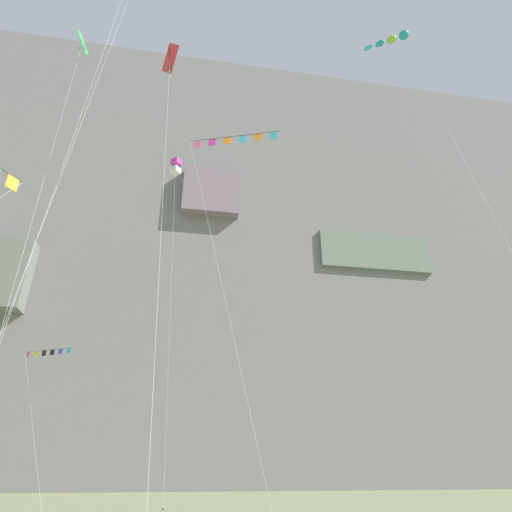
% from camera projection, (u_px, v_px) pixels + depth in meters
% --- Properties ---
extents(cliff_face, '(180.00, 27.57, 68.09)m').
position_uv_depth(cliff_face, '(204.00, 261.00, 73.06)').
color(cliff_face, slate).
rests_on(cliff_face, ground).
extents(kite_diamond_mid_right, '(2.09, 6.07, 30.04)m').
position_uv_depth(kite_diamond_mid_right, '(80.00, 53.00, 29.35)').
color(kite_diamond_mid_right, green).
rests_on(kite_diamond_mid_right, ground).
extents(kite_diamond_upper_mid, '(1.93, 5.55, 23.57)m').
position_uv_depth(kite_diamond_upper_mid, '(170.00, 67.00, 23.19)').
color(kite_diamond_upper_mid, red).
rests_on(kite_diamond_upper_mid, ground).
extents(kite_banner_upper_right, '(5.89, 4.32, 22.20)m').
position_uv_depth(kite_banner_upper_right, '(235.00, 147.00, 28.07)').
color(kite_banner_upper_right, black).
rests_on(kite_banner_upper_right, ground).
extents(kite_banner_high_left, '(4.73, 5.95, 9.70)m').
position_uv_depth(kite_banner_high_left, '(47.00, 363.00, 29.05)').
color(kite_banner_high_left, black).
rests_on(kite_banner_high_left, ground).
extents(kite_box_high_right, '(2.35, 6.42, 31.36)m').
position_uv_depth(kite_box_high_right, '(176.00, 167.00, 44.61)').
color(kite_box_high_right, '#CC3399').
rests_on(kite_box_high_right, ground).
extents(kite_windsock_far_right, '(3.60, 6.93, 30.51)m').
position_uv_depth(kite_windsock_far_right, '(393.00, 40.00, 30.82)').
color(kite_windsock_far_right, teal).
rests_on(kite_windsock_far_right, ground).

